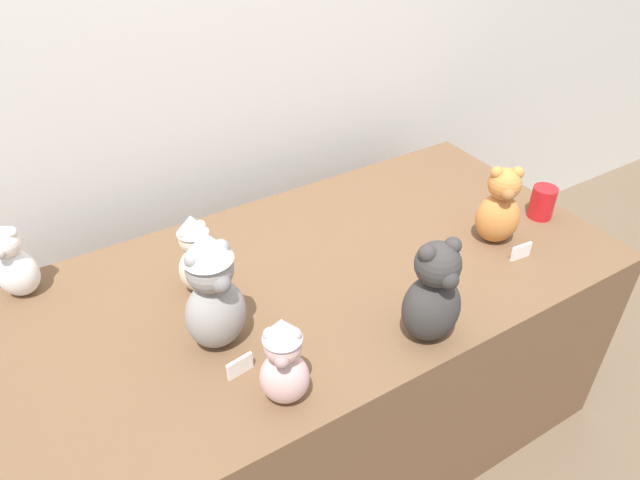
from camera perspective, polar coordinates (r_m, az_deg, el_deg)
ground_plane at (r=2.13m, az=3.80°, el=-22.58°), size 10.00×10.00×0.00m
wall_back at (r=2.02m, az=-11.25°, el=20.70°), size 7.00×0.08×2.60m
display_table at (r=1.96m, az=0.00°, el=-11.63°), size 1.79×0.91×0.74m
teddy_bear_cream at (r=1.61m, az=-12.15°, el=-1.38°), size 0.13×0.12×0.25m
teddy_bear_ash at (r=1.41m, az=-10.55°, el=-5.08°), size 0.17×0.15×0.34m
teddy_bear_snow at (r=1.77m, az=-28.08°, el=-2.07°), size 0.15×0.15×0.23m
teddy_bear_charcoal at (r=1.44m, az=11.16°, el=-5.33°), size 0.17×0.15×0.30m
teddy_bear_blush at (r=1.29m, az=-3.62°, el=-11.95°), size 0.15×0.14×0.25m
teddy_bear_ginger at (r=1.85m, az=17.37°, el=3.09°), size 0.17×0.17×0.26m
party_cup_red at (r=2.05m, az=21.16°, el=3.50°), size 0.08×0.08×0.11m
name_card_front_left at (r=1.42m, az=-7.94°, el=-12.27°), size 0.07×0.02×0.05m
name_card_front_middle at (r=1.84m, az=19.29°, el=-1.09°), size 0.07×0.01×0.05m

